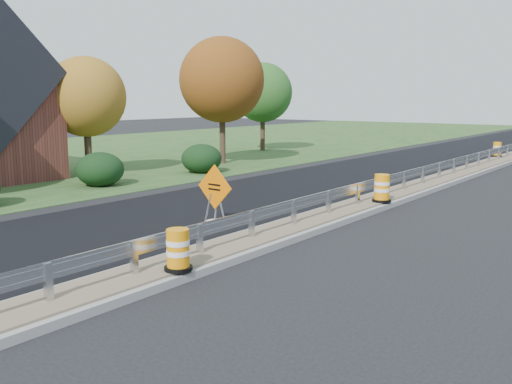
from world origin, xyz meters
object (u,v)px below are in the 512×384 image
Objects in this scene: barrel_median_mid at (382,189)px; barrel_median_far at (497,150)px; caution_sign at (215,210)px; barrel_median_near at (178,251)px.

barrel_median_far is at bearing 93.18° from barrel_median_mid.
barrel_median_mid reaches higher than barrel_median_far.
barrel_median_far is (-1.05, 18.89, -0.04)m from barrel_median_mid.
caution_sign is at bearing -94.06° from barrel_median_far.
barrel_median_mid is at bearing 66.51° from caution_sign.
caution_sign is at bearing 122.79° from barrel_median_near.
barrel_median_near is at bearing -87.83° from barrel_median_far.
barrel_median_far is at bearing 92.17° from barrel_median_near.
barrel_median_near is at bearing -89.71° from barrel_median_mid.
barrel_median_near is 29.02m from barrel_median_far.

